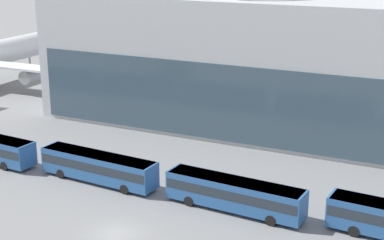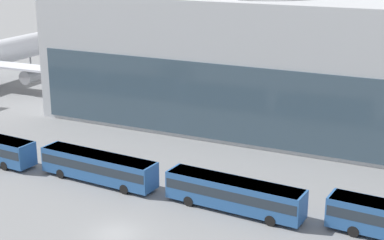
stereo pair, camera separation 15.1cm
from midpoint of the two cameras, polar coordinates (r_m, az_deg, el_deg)
name	(u,v)px [view 1 (the left image)]	position (r m, az deg, el deg)	size (l,w,h in m)	color
ground_plane	(116,233)	(51.80, -7.44, -10.86)	(440.00, 440.00, 0.00)	slate
airliner_at_gate_far	(329,68)	(90.80, 13.14, 4.97)	(36.29, 34.82, 14.85)	silver
shuttle_bus_2	(98,166)	(61.81, -9.14, -4.41)	(13.51, 3.43, 3.03)	#285693
shuttle_bus_3	(234,193)	(54.82, 4.05, -7.06)	(13.50, 3.39, 3.03)	#285693
lane_stripe_0	(129,170)	(65.16, -6.18, -4.85)	(8.06, 0.25, 0.01)	silver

